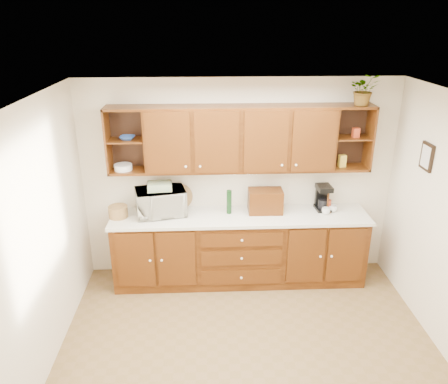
{
  "coord_description": "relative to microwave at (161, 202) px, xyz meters",
  "views": [
    {
      "loc": [
        -0.43,
        -3.53,
        3.27
      ],
      "look_at": [
        -0.22,
        1.15,
        1.37
      ],
      "focal_mm": 35.0,
      "sensor_mm": 36.0,
      "label": 1
    }
  ],
  "objects": [
    {
      "name": "pantry_box_yellow",
      "position": [
        2.27,
        0.05,
        0.49
      ],
      "size": [
        0.1,
        0.08,
        0.15
      ],
      "primitive_type": "cube",
      "rotation": [
        0.0,
        0.0,
        0.17
      ],
      "color": "gold",
      "rests_on": "upper_cabinets"
    },
    {
      "name": "woven_tray",
      "position": [
        0.23,
        0.17,
        -0.16
      ],
      "size": [
        0.33,
        0.1,
        0.33
      ],
      "primitive_type": "cylinder",
      "rotation": [
        1.36,
        0.0,
        0.05
      ],
      "color": "olive",
      "rests_on": "countertop"
    },
    {
      "name": "wicker_basket",
      "position": [
        -0.52,
        -0.06,
        -0.1
      ],
      "size": [
        0.26,
        0.26,
        0.14
      ],
      "primitive_type": "cylinder",
      "rotation": [
        0.0,
        0.0,
        -0.1
      ],
      "color": "olive",
      "rests_on": "countertop"
    },
    {
      "name": "back_wall",
      "position": [
        1.0,
        0.23,
        0.19
      ],
      "size": [
        4.0,
        0.0,
        4.0
      ],
      "primitive_type": "plane",
      "rotation": [
        1.57,
        0.0,
        0.0
      ],
      "color": "#EDE1C7",
      "rests_on": "floor"
    },
    {
      "name": "countertop",
      "position": [
        1.0,
        -0.08,
        -0.19
      ],
      "size": [
        3.24,
        0.64,
        0.04
      ],
      "primitive_type": "cube",
      "color": "silver",
      "rests_on": "base_cabinets"
    },
    {
      "name": "floor",
      "position": [
        1.0,
        -1.52,
        -1.11
      ],
      "size": [
        4.0,
        4.0,
        0.0
      ],
      "primitive_type": "plane",
      "color": "brown",
      "rests_on": "ground"
    },
    {
      "name": "canister_white",
      "position": [
        1.49,
        -0.06,
        -0.08
      ],
      "size": [
        0.1,
        0.1,
        0.18
      ],
      "primitive_type": "cylinder",
      "rotation": [
        0.0,
        0.0,
        -0.09
      ],
      "color": "white",
      "rests_on": "countertop"
    },
    {
      "name": "ceiling",
      "position": [
        1.0,
        -1.52,
        1.49
      ],
      "size": [
        4.0,
        4.0,
        0.0
      ],
      "primitive_type": "plane",
      "rotation": [
        3.14,
        0.0,
        0.0
      ],
      "color": "white",
      "rests_on": "back_wall"
    },
    {
      "name": "potted_plant",
      "position": [
        2.43,
        0.02,
        1.37
      ],
      "size": [
        0.37,
        0.33,
        0.37
      ],
      "primitive_type": "imported",
      "rotation": [
        0.0,
        0.0,
        -0.14
      ],
      "color": "#999999",
      "rests_on": "upper_cabinets"
    },
    {
      "name": "undercabinet_light",
      "position": [
        1.0,
        0.02,
        0.36
      ],
      "size": [
        0.4,
        0.05,
        0.02
      ],
      "primitive_type": "cube",
      "color": "white",
      "rests_on": "upper_cabinets"
    },
    {
      "name": "wine_bottle",
      "position": [
        0.86,
        -0.01,
        -0.01
      ],
      "size": [
        0.07,
        0.07,
        0.31
      ],
      "primitive_type": "cylinder",
      "rotation": [
        0.0,
        0.0,
        -0.14
      ],
      "color": "black",
      "rests_on": "countertop"
    },
    {
      "name": "canister_red",
      "position": [
        2.12,
        0.02,
        -0.1
      ],
      "size": [
        0.13,
        0.13,
        0.14
      ],
      "primitive_type": "cylinder",
      "rotation": [
        0.0,
        0.0,
        0.31
      ],
      "color": "#AA3518",
      "rests_on": "countertop"
    },
    {
      "name": "plate_stack",
      "position": [
        -0.44,
        0.05,
        0.45
      ],
      "size": [
        0.27,
        0.27,
        0.07
      ],
      "primitive_type": "cylinder",
      "rotation": [
        0.0,
        0.0,
        -0.28
      ],
      "color": "white",
      "rests_on": "upper_cabinets"
    },
    {
      "name": "microwave",
      "position": [
        0.0,
        0.0,
        0.0
      ],
      "size": [
        0.68,
        0.53,
        0.33
      ],
      "primitive_type": "imported",
      "rotation": [
        0.0,
        0.0,
        0.22
      ],
      "color": "beige",
      "rests_on": "countertop"
    },
    {
      "name": "framed_picture",
      "position": [
        2.98,
        -0.62,
        0.74
      ],
      "size": [
        0.03,
        0.24,
        0.3
      ],
      "primitive_type": "cube",
      "color": "black",
      "rests_on": "right_wall"
    },
    {
      "name": "bowl_stack",
      "position": [
        -0.35,
        0.05,
        0.82
      ],
      "size": [
        0.21,
        0.21,
        0.04
      ],
      "primitive_type": "imported",
      "rotation": [
        0.0,
        0.0,
        -0.13
      ],
      "color": "#26458C",
      "rests_on": "upper_cabinets"
    },
    {
      "name": "upper_cabinets",
      "position": [
        1.01,
        0.07,
        0.79
      ],
      "size": [
        3.2,
        0.33,
        0.8
      ],
      "color": "#321605",
      "rests_on": "back_wall"
    },
    {
      "name": "left_wall",
      "position": [
        -1.0,
        -1.52,
        0.19
      ],
      "size": [
        0.0,
        3.5,
        3.5
      ],
      "primitive_type": "plane",
      "rotation": [
        1.57,
        0.0,
        1.57
      ],
      "color": "#EDE1C7",
      "rests_on": "floor"
    },
    {
      "name": "pantry_box_red",
      "position": [
        2.39,
        0.03,
        0.85
      ],
      "size": [
        0.08,
        0.07,
        0.12
      ],
      "primitive_type": "cube",
      "rotation": [
        0.0,
        0.0,
        0.08
      ],
      "color": "#AA3518",
      "rests_on": "upper_cabinets"
    },
    {
      "name": "mug_tree",
      "position": [
        2.12,
        -0.03,
        -0.12
      ],
      "size": [
        0.23,
        0.24,
        0.28
      ],
      "rotation": [
        0.0,
        0.0,
        0.05
      ],
      "color": "#321605",
      "rests_on": "countertop"
    },
    {
      "name": "canister_yellow",
      "position": [
        1.5,
        -0.07,
        -0.11
      ],
      "size": [
        0.13,
        0.13,
        0.11
      ],
      "primitive_type": "cylinder",
      "rotation": [
        0.0,
        0.0,
        -0.42
      ],
      "color": "gold",
      "rests_on": "countertop"
    },
    {
      "name": "bread_box",
      "position": [
        1.32,
        0.01,
        -0.02
      ],
      "size": [
        0.43,
        0.27,
        0.3
      ],
      "primitive_type": "cube",
      "rotation": [
        0.0,
        0.0,
        -0.01
      ],
      "color": "#321605",
      "rests_on": "countertop"
    },
    {
      "name": "base_cabinets",
      "position": [
        1.0,
        -0.07,
        -0.66
      ],
      "size": [
        3.2,
        0.6,
        0.9
      ],
      "primitive_type": "cube",
      "color": "#321605",
      "rests_on": "floor"
    },
    {
      "name": "towel_stack",
      "position": [
        0.0,
        0.0,
        0.21
      ],
      "size": [
        0.31,
        0.24,
        0.09
      ],
      "primitive_type": "cube",
      "rotation": [
        0.0,
        0.0,
        0.1
      ],
      "color": "#E5DF6C",
      "rests_on": "microwave"
    },
    {
      "name": "coffee_maker",
      "position": [
        2.07,
        0.06,
        -0.01
      ],
      "size": [
        0.19,
        0.24,
        0.33
      ],
      "rotation": [
        0.0,
        0.0,
        0.06
      ],
      "color": "black",
      "rests_on": "countertop"
    }
  ]
}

